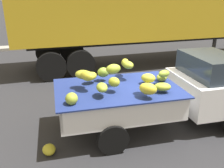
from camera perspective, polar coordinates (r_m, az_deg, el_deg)
The scene contains 5 objects.
ground at distance 6.33m, azimuth 8.37°, elevation -8.54°, with size 220.00×220.00×0.00m, color #28282B.
curb_strip at distance 15.31m, azimuth -7.79°, elevation 9.32°, with size 80.00×0.80×0.16m, color gray.
pickup_truck at distance 6.21m, azimuth 18.39°, elevation -0.92°, with size 4.96×2.09×1.70m.
semi_trailer at distance 11.11m, azimuth 10.08°, elevation 17.73°, with size 12.02×2.72×3.95m.
fallen_banana_bunch_near_tailgate at distance 5.23m, azimuth -14.62°, elevation -14.70°, with size 0.31×0.26×0.19m, color gold.
Camera 1 is at (-2.50, -4.93, 3.08)m, focal length 38.81 mm.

